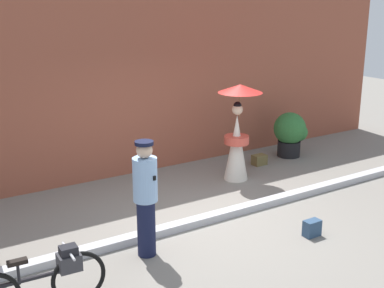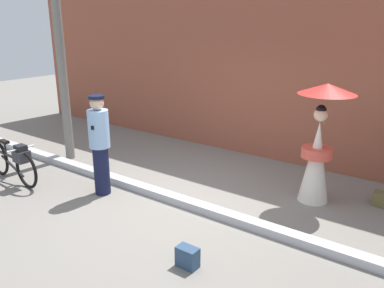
{
  "view_description": "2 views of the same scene",
  "coord_description": "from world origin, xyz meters",
  "px_view_note": "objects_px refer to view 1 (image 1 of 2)",
  "views": [
    {
      "loc": [
        -4.29,
        -6.33,
        3.54
      ],
      "look_at": [
        0.01,
        0.44,
        1.22
      ],
      "focal_mm": 47.86,
      "sensor_mm": 36.0,
      "label": 1
    },
    {
      "loc": [
        3.53,
        -4.53,
        2.82
      ],
      "look_at": [
        -0.05,
        0.39,
        0.9
      ],
      "focal_mm": 36.97,
      "sensor_mm": 36.0,
      "label": 2
    }
  ],
  "objects_px": {
    "backpack_spare": "(259,160)",
    "backpack_on_pavement": "(312,228)",
    "bicycle_near_officer": "(44,281)",
    "potted_plant_by_door": "(291,132)",
    "person_with_parasol": "(237,131)",
    "person_officer": "(146,196)"
  },
  "relations": [
    {
      "from": "backpack_on_pavement",
      "to": "person_officer",
      "type": "bearing_deg",
      "value": 160.88
    },
    {
      "from": "bicycle_near_officer",
      "to": "person_with_parasol",
      "type": "bearing_deg",
      "value": 27.87
    },
    {
      "from": "bicycle_near_officer",
      "to": "potted_plant_by_door",
      "type": "relative_size",
      "value": 1.62
    },
    {
      "from": "person_officer",
      "to": "person_with_parasol",
      "type": "relative_size",
      "value": 0.88
    },
    {
      "from": "person_officer",
      "to": "person_with_parasol",
      "type": "xyz_separation_m",
      "value": [
        2.98,
        1.84,
        0.1
      ]
    },
    {
      "from": "backpack_on_pavement",
      "to": "backpack_spare",
      "type": "distance_m",
      "value": 3.47
    },
    {
      "from": "bicycle_near_officer",
      "to": "person_officer",
      "type": "height_order",
      "value": "person_officer"
    },
    {
      "from": "person_with_parasol",
      "to": "backpack_spare",
      "type": "xyz_separation_m",
      "value": [
        0.96,
        0.44,
        -0.88
      ]
    },
    {
      "from": "person_with_parasol",
      "to": "potted_plant_by_door",
      "type": "distance_m",
      "value": 2.09
    },
    {
      "from": "backpack_spare",
      "to": "person_with_parasol",
      "type": "bearing_deg",
      "value": -155.55
    },
    {
      "from": "bicycle_near_officer",
      "to": "potted_plant_by_door",
      "type": "xyz_separation_m",
      "value": [
        6.57,
        3.0,
        0.15
      ]
    },
    {
      "from": "person_officer",
      "to": "backpack_on_pavement",
      "type": "distance_m",
      "value": 2.66
    },
    {
      "from": "person_officer",
      "to": "backpack_spare",
      "type": "bearing_deg",
      "value": 29.97
    },
    {
      "from": "person_officer",
      "to": "potted_plant_by_door",
      "type": "relative_size",
      "value": 1.65
    },
    {
      "from": "person_officer",
      "to": "person_with_parasol",
      "type": "distance_m",
      "value": 3.51
    },
    {
      "from": "person_officer",
      "to": "potted_plant_by_door",
      "type": "height_order",
      "value": "person_officer"
    },
    {
      "from": "person_with_parasol",
      "to": "potted_plant_by_door",
      "type": "relative_size",
      "value": 1.88
    },
    {
      "from": "person_with_parasol",
      "to": "backpack_on_pavement",
      "type": "height_order",
      "value": "person_with_parasol"
    },
    {
      "from": "backpack_spare",
      "to": "backpack_on_pavement",
      "type": "bearing_deg",
      "value": -116.27
    },
    {
      "from": "bicycle_near_officer",
      "to": "backpack_on_pavement",
      "type": "height_order",
      "value": "bicycle_near_officer"
    },
    {
      "from": "potted_plant_by_door",
      "to": "backpack_on_pavement",
      "type": "distance_m",
      "value": 4.13
    },
    {
      "from": "person_officer",
      "to": "backpack_on_pavement",
      "type": "height_order",
      "value": "person_officer"
    }
  ]
}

